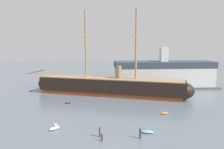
# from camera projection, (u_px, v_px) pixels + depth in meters

# --- Properties ---
(tall_ship) EXTENTS (65.04, 27.26, 32.46)m
(tall_ship) POSITION_uv_depth(u_px,v_px,m) (110.00, 86.00, 90.15)
(tall_ship) COLOR brown
(tall_ship) RESTS_ON ground
(motorboat_foreground_left) EXTENTS (2.88, 3.08, 1.26)m
(motorboat_foreground_left) POSITION_uv_depth(u_px,v_px,m) (55.00, 128.00, 55.28)
(motorboat_foreground_left) COLOR silver
(motorboat_foreground_left) RESTS_ON ground
(dinghy_foreground_right) EXTENTS (2.97, 1.73, 0.66)m
(dinghy_foreground_right) POSITION_uv_depth(u_px,v_px,m) (148.00, 132.00, 52.94)
(dinghy_foreground_right) COLOR #7FB2D6
(dinghy_foreground_right) RESTS_ON ground
(dinghy_mid_right) EXTENTS (2.72, 1.82, 0.59)m
(dinghy_mid_right) POSITION_uv_depth(u_px,v_px,m) (165.00, 113.00, 66.98)
(dinghy_mid_right) COLOR orange
(dinghy_mid_right) RESTS_ON ground
(dinghy_alongside_bow) EXTENTS (2.09, 1.08, 0.47)m
(dinghy_alongside_bow) POSITION_uv_depth(u_px,v_px,m) (68.00, 103.00, 78.19)
(dinghy_alongside_bow) COLOR #1E284C
(dinghy_alongside_bow) RESTS_ON ground
(dinghy_far_left) EXTENTS (2.14, 1.92, 0.48)m
(dinghy_far_left) POSITION_uv_depth(u_px,v_px,m) (31.00, 91.00, 97.46)
(dinghy_far_left) COLOR #7FB2D6
(dinghy_far_left) RESTS_ON ground
(motorboat_far_right) EXTENTS (4.16, 4.01, 1.71)m
(motorboat_far_right) POSITION_uv_depth(u_px,v_px,m) (172.00, 90.00, 97.87)
(motorboat_far_right) COLOR #B22D28
(motorboat_far_right) RESTS_ON ground
(mooring_piling_nearest) EXTENTS (0.38, 0.38, 2.23)m
(mooring_piling_nearest) POSITION_uv_depth(u_px,v_px,m) (140.00, 134.00, 50.01)
(mooring_piling_nearest) COLOR #382B1E
(mooring_piling_nearest) RESTS_ON ground
(mooring_piling_left_pair) EXTENTS (0.33, 0.33, 1.51)m
(mooring_piling_left_pair) POSITION_uv_depth(u_px,v_px,m) (102.00, 137.00, 48.87)
(mooring_piling_left_pair) COLOR #382B1E
(mooring_piling_left_pair) RESTS_ON ground
(mooring_piling_right_pair) EXTENTS (0.39, 0.39, 2.15)m
(mooring_piling_right_pair) POSITION_uv_depth(u_px,v_px,m) (100.00, 132.00, 50.92)
(mooring_piling_right_pair) COLOR #4C3D2D
(mooring_piling_right_pair) RESTS_ON ground
(dockside_warehouse_right) EXTENTS (47.65, 12.57, 17.93)m
(dockside_warehouse_right) POSITION_uv_depth(u_px,v_px,m) (164.00, 74.00, 105.22)
(dockside_warehouse_right) COLOR #565659
(dockside_warehouse_right) RESTS_ON ground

